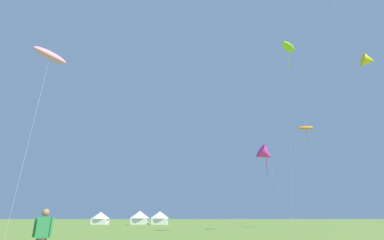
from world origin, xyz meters
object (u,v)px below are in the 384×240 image
object	(u,v)px
kite_orange_parafoil	(306,128)
kite_yellow_delta	(369,60)
person_spectator	(41,240)
festival_tent_center	(100,218)
kite_pink_parafoil	(50,56)
festival_tent_left	(140,217)
kite_magenta_delta	(266,154)
kite_lime_parafoil	(288,47)
festival_tent_right	(160,217)

from	to	relation	value
kite_orange_parafoil	kite_yellow_delta	bearing A→B (deg)	-89.63
person_spectator	festival_tent_center	bearing A→B (deg)	103.99
kite_yellow_delta	kite_pink_parafoil	distance (m)	43.38
festival_tent_left	kite_orange_parafoil	bearing A→B (deg)	-1.75
festival_tent_center	festival_tent_left	bearing A→B (deg)	0.00
kite_orange_parafoil	kite_pink_parafoil	distance (m)	56.29
kite_pink_parafoil	kite_yellow_delta	bearing A→B (deg)	22.64
kite_magenta_delta	festival_tent_left	size ratio (longest dim) A/B	2.51
kite_orange_parafoil	festival_tent_left	world-z (taller)	kite_orange_parafoil
festival_tent_left	kite_lime_parafoil	bearing A→B (deg)	-58.91
festival_tent_right	festival_tent_center	bearing A→B (deg)	-180.00
person_spectator	kite_lime_parafoil	bearing A→B (deg)	48.56
kite_magenta_delta	festival_tent_right	size ratio (longest dim) A/B	2.58
kite_orange_parafoil	kite_magenta_delta	bearing A→B (deg)	-124.06
kite_orange_parafoil	kite_magenta_delta	size ratio (longest dim) A/B	2.10
kite_pink_parafoil	kite_magenta_delta	bearing A→B (deg)	34.03
kite_orange_parafoil	kite_lime_parafoil	size ratio (longest dim) A/B	1.06
kite_yellow_delta	kite_orange_parafoil	bearing A→B (deg)	90.37
kite_orange_parafoil	kite_yellow_delta	distance (m)	24.17
kite_yellow_delta	festival_tent_center	size ratio (longest dim) A/B	6.71
festival_tent_center	festival_tent_right	size ratio (longest dim) A/B	0.95
kite_orange_parafoil	festival_tent_right	distance (m)	38.07
festival_tent_center	festival_tent_right	distance (m)	12.22
kite_lime_parafoil	festival_tent_right	world-z (taller)	kite_lime_parafoil
kite_orange_parafoil	person_spectator	bearing A→B (deg)	-121.80
kite_pink_parafoil	festival_tent_right	bearing A→B (deg)	81.70
kite_pink_parafoil	festival_tent_right	size ratio (longest dim) A/B	3.68
kite_magenta_delta	person_spectator	world-z (taller)	kite_magenta_delta
kite_orange_parafoil	kite_pink_parafoil	xyz separation A→B (m)	(-38.81, -40.21, -6.74)
festival_tent_center	person_spectator	bearing A→B (deg)	-76.01
kite_yellow_delta	festival_tent_right	bearing A→B (deg)	142.71
kite_lime_parafoil	festival_tent_center	world-z (taller)	kite_lime_parafoil
kite_magenta_delta	kite_lime_parafoil	distance (m)	13.23
kite_yellow_delta	festival_tent_center	xyz separation A→B (m)	(-45.16, 25.09, -22.64)
kite_yellow_delta	kite_lime_parafoil	size ratio (longest dim) A/B	1.25
kite_orange_parafoil	kite_lime_parafoil	world-z (taller)	kite_orange_parafoil
kite_yellow_delta	kite_pink_parafoil	world-z (taller)	kite_yellow_delta
kite_pink_parafoil	festival_tent_center	size ratio (longest dim) A/B	3.89
person_spectator	kite_pink_parafoil	bearing A→B (deg)	121.57
kite_yellow_delta	kite_pink_parafoil	xyz separation A→B (m)	(-38.97, -16.25, -9.97)
kite_orange_parafoil	person_spectator	xyz separation A→B (m)	(-31.90, -51.45, -19.91)
kite_yellow_delta	kite_magenta_delta	distance (m)	23.15
kite_magenta_delta	kite_lime_parafoil	size ratio (longest dim) A/B	0.51
kite_orange_parafoil	festival_tent_right	world-z (taller)	kite_orange_parafoil
kite_yellow_delta	festival_tent_left	world-z (taller)	kite_yellow_delta
festival_tent_right	kite_magenta_delta	bearing A→B (deg)	-60.24
kite_yellow_delta	festival_tent_right	size ratio (longest dim) A/B	6.35
kite_yellow_delta	kite_lime_parafoil	bearing A→B (deg)	-149.51
kite_lime_parafoil	festival_tent_left	distance (m)	44.35
kite_pink_parafoil	festival_tent_left	xyz separation A→B (m)	(1.87, 41.34, -12.55)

